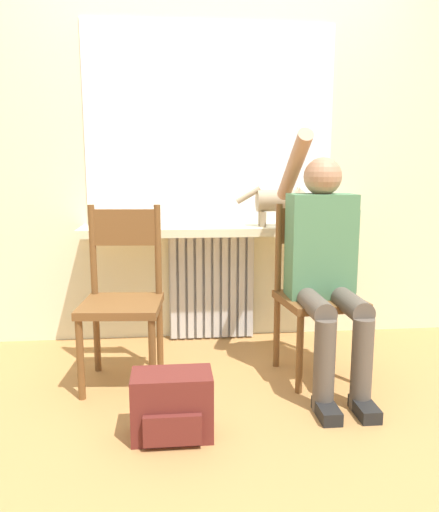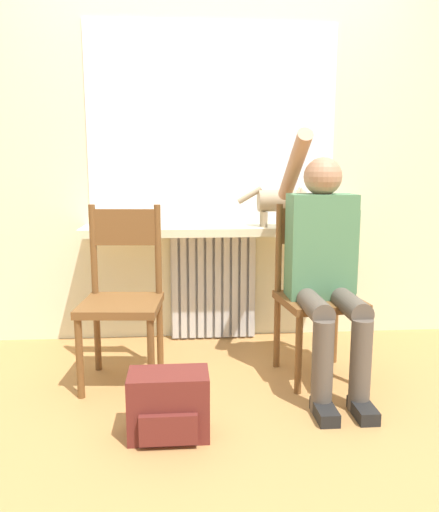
{
  "view_description": "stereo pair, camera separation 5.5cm",
  "coord_description": "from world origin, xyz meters",
  "px_view_note": "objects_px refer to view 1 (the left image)",
  "views": [
    {
      "loc": [
        -0.26,
        -2.05,
        1.13
      ],
      "look_at": [
        0.0,
        0.62,
        0.65
      ],
      "focal_mm": 35.0,
      "sensor_mm": 36.0,
      "label": 1
    },
    {
      "loc": [
        -0.21,
        -2.05,
        1.13
      ],
      "look_at": [
        0.0,
        0.62,
        0.65
      ],
      "focal_mm": 35.0,
      "sensor_mm": 36.0,
      "label": 2
    }
  ],
  "objects_px": {
    "chair_left": "(123,295)",
    "chair_right": "(316,290)",
    "person": "(325,260)",
    "cat": "(279,201)",
    "backpack": "(172,406)"
  },
  "relations": [
    {
      "from": "person",
      "to": "cat",
      "type": "xyz_separation_m",
      "value": [
        -0.12,
        0.6,
        0.26
      ]
    },
    {
      "from": "chair_right",
      "to": "cat",
      "type": "distance_m",
      "value": 0.67
    },
    {
      "from": "chair_right",
      "to": "person",
      "type": "distance_m",
      "value": 0.22
    },
    {
      "from": "cat",
      "to": "person",
      "type": "bearing_deg",
      "value": -79.07
    },
    {
      "from": "chair_left",
      "to": "person",
      "type": "xyz_separation_m",
      "value": [
        1.04,
        -0.11,
        0.19
      ]
    },
    {
      "from": "chair_right",
      "to": "backpack",
      "type": "bearing_deg",
      "value": -149.69
    },
    {
      "from": "chair_left",
      "to": "chair_right",
      "type": "distance_m",
      "value": 1.04
    },
    {
      "from": "person",
      "to": "backpack",
      "type": "relative_size",
      "value": 3.9
    },
    {
      "from": "person",
      "to": "backpack",
      "type": "xyz_separation_m",
      "value": [
        -0.79,
        -0.48,
        -0.52
      ]
    },
    {
      "from": "cat",
      "to": "backpack",
      "type": "distance_m",
      "value": 1.5
    },
    {
      "from": "person",
      "to": "chair_left",
      "type": "bearing_deg",
      "value": 173.81
    },
    {
      "from": "person",
      "to": "cat",
      "type": "bearing_deg",
      "value": 100.93
    },
    {
      "from": "chair_right",
      "to": "cat",
      "type": "bearing_deg",
      "value": 95.91
    },
    {
      "from": "chair_right",
      "to": "backpack",
      "type": "xyz_separation_m",
      "value": [
        -0.79,
        -0.6,
        -0.33
      ]
    },
    {
      "from": "chair_right",
      "to": "cat",
      "type": "relative_size",
      "value": 2.11
    }
  ]
}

